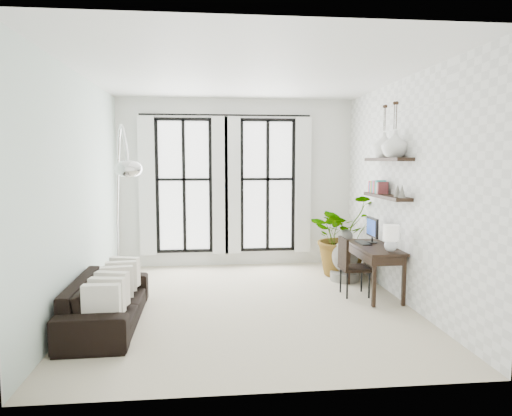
{
  "coord_description": "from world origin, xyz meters",
  "views": [
    {
      "loc": [
        -0.51,
        -6.28,
        2.04
      ],
      "look_at": [
        0.15,
        0.3,
        1.34
      ],
      "focal_mm": 32.0,
      "sensor_mm": 36.0,
      "label": 1
    }
  ],
  "objects": [
    {
      "name": "wall_shelves",
      "position": [
        2.11,
        0.31,
        1.73
      ],
      "size": [
        0.25,
        1.3,
        0.6
      ],
      "color": "black",
      "rests_on": "wall_right"
    },
    {
      "name": "wall_left",
      "position": [
        -2.25,
        0.0,
        1.6
      ],
      "size": [
        0.0,
        5.0,
        5.0
      ],
      "primitive_type": "plane",
      "rotation": [
        1.57,
        0.0,
        1.57
      ],
      "color": "silver",
      "rests_on": "floor"
    },
    {
      "name": "arc_lamp",
      "position": [
        -1.7,
        0.03,
        1.93
      ],
      "size": [
        0.76,
        1.57,
        2.51
      ],
      "color": "silver",
      "rests_on": "floor"
    },
    {
      "name": "vase_a",
      "position": [
        2.11,
        0.02,
        2.27
      ],
      "size": [
        0.37,
        0.37,
        0.38
      ],
      "primitive_type": "imported",
      "color": "white",
      "rests_on": "shelf_upper"
    },
    {
      "name": "ceiling",
      "position": [
        0.0,
        0.0,
        3.2
      ],
      "size": [
        5.0,
        5.0,
        0.0
      ],
      "primitive_type": "plane",
      "color": "white",
      "rests_on": "wall_back"
    },
    {
      "name": "wall_right",
      "position": [
        2.25,
        0.0,
        1.6
      ],
      "size": [
        0.0,
        5.0,
        5.0
      ],
      "primitive_type": "plane",
      "rotation": [
        1.57,
        0.0,
        -1.57
      ],
      "color": "white",
      "rests_on": "floor"
    },
    {
      "name": "windows",
      "position": [
        -0.2,
        2.43,
        1.56
      ],
      "size": [
        3.26,
        0.13,
        2.65
      ],
      "color": "white",
      "rests_on": "wall_back"
    },
    {
      "name": "desk",
      "position": [
        1.95,
        0.22,
        0.71
      ],
      "size": [
        0.54,
        1.27,
        1.14
      ],
      "color": "black",
      "rests_on": "floor"
    },
    {
      "name": "wall_back",
      "position": [
        0.0,
        2.5,
        1.6
      ],
      "size": [
        4.5,
        0.0,
        4.5
      ],
      "primitive_type": "plane",
      "rotation": [
        1.57,
        0.0,
        0.0
      ],
      "color": "white",
      "rests_on": "floor"
    },
    {
      "name": "floor",
      "position": [
        0.0,
        0.0,
        0.0
      ],
      "size": [
        5.0,
        5.0,
        0.0
      ],
      "primitive_type": "plane",
      "color": "beige",
      "rests_on": "ground"
    },
    {
      "name": "vase_b",
      "position": [
        2.11,
        0.42,
        2.27
      ],
      "size": [
        0.37,
        0.37,
        0.38
      ],
      "primitive_type": "imported",
      "color": "white",
      "rests_on": "shelf_upper"
    },
    {
      "name": "desk_chair",
      "position": [
        1.57,
        0.27,
        0.5
      ],
      "size": [
        0.42,
        0.42,
        0.88
      ],
      "rotation": [
        0.0,
        0.0,
        0.01
      ],
      "color": "black",
      "rests_on": "floor"
    },
    {
      "name": "throw_pillows",
      "position": [
        -1.7,
        -0.62,
        0.5
      ],
      "size": [
        0.4,
        1.52,
        0.4
      ],
      "color": "silver",
      "rests_on": "sofa"
    },
    {
      "name": "plant",
      "position": [
        1.84,
        1.52,
        0.72
      ],
      "size": [
        1.66,
        1.57,
        1.45
      ],
      "primitive_type": "imported",
      "rotation": [
        0.0,
        0.0,
        0.43
      ],
      "color": "#2D7228",
      "rests_on": "floor"
    },
    {
      "name": "sofa",
      "position": [
        -1.8,
        -0.62,
        0.29
      ],
      "size": [
        0.82,
        2.02,
        0.59
      ],
      "primitive_type": "imported",
      "rotation": [
        0.0,
        0.0,
        1.59
      ],
      "color": "black",
      "rests_on": "floor"
    },
    {
      "name": "buddha",
      "position": [
        1.76,
        1.12,
        0.37
      ],
      "size": [
        0.49,
        0.49,
        0.88
      ],
      "color": "gray",
      "rests_on": "floor"
    }
  ]
}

